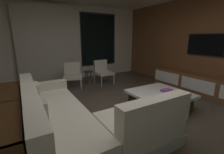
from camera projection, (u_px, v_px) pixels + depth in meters
floor at (120, 121)px, 3.01m from camera, size 9.20×9.20×0.00m
back_wall_with_window at (64, 43)px, 5.67m from camera, size 6.60×0.30×2.70m
media_wall at (217, 45)px, 4.19m from camera, size 0.12×7.80×2.70m
sectional_couch at (77, 120)px, 2.47m from camera, size 1.98×2.50×0.82m
coffee_table at (160, 100)px, 3.54m from camera, size 1.16×1.16×0.36m
book_stack_on_coffee_table at (166, 90)px, 3.55m from camera, size 0.25×0.17×0.05m
accent_chair_near_window at (103, 70)px, 5.44m from camera, size 0.56×0.58×0.78m
accent_chair_by_curtain at (72, 74)px, 4.94m from camera, size 0.67×0.68×0.78m
side_stool at (88, 74)px, 5.25m from camera, size 0.32×0.32×0.46m
media_console at (203, 86)px, 4.36m from camera, size 0.46×3.10×0.52m
mounted_tv at (205, 45)px, 4.34m from camera, size 0.05×1.02×0.59m
console_table_behind_couch at (6, 125)px, 2.09m from camera, size 0.40×2.10×0.74m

